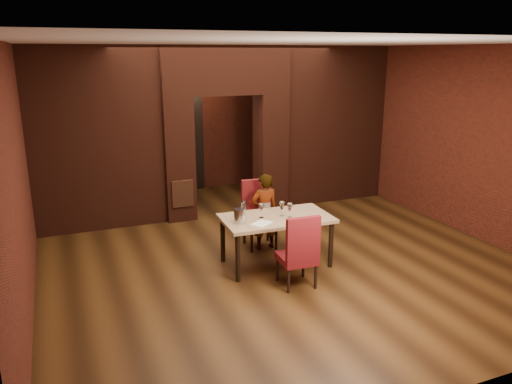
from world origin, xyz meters
TOP-DOWN VIEW (x-y plane):
  - floor at (0.00, 0.00)m, footprint 8.00×8.00m
  - ceiling at (0.00, 0.00)m, footprint 7.00×8.00m
  - wall_back at (0.00, 4.00)m, footprint 7.00×0.04m
  - wall_front at (0.00, -4.00)m, footprint 7.00×0.04m
  - wall_left at (-3.50, 0.00)m, footprint 0.04×8.00m
  - wall_right at (3.50, 0.00)m, footprint 0.04×8.00m
  - pillar_left at (-0.95, 2.00)m, footprint 0.55×0.55m
  - pillar_right at (0.95, 2.00)m, footprint 0.55×0.55m
  - lintel at (0.00, 2.00)m, footprint 2.45×0.55m
  - wing_wall_left at (-2.36, 2.00)m, footprint 2.28×0.35m
  - wing_wall_right at (2.36, 2.00)m, footprint 2.28×0.35m
  - vent_panel at (-0.95, 1.71)m, footprint 0.40×0.03m
  - rear_door at (-0.40, 3.94)m, footprint 0.90×0.08m
  - rear_door_frame at (-0.40, 3.90)m, footprint 1.02×0.04m
  - dining_table at (-0.15, -0.70)m, footprint 1.63×0.96m
  - chair_far at (-0.10, 0.05)m, footprint 0.53×0.53m
  - chair_near at (-0.18, -1.43)m, footprint 0.49×0.49m
  - person_seated at (-0.06, -0.04)m, footprint 0.46×0.31m
  - wine_glass_a at (-0.37, -0.66)m, footprint 0.08×0.08m
  - wine_glass_b at (-0.06, -0.69)m, footprint 0.09×0.09m
  - wine_glass_c at (0.02, -0.79)m, footprint 0.08×0.08m
  - tasting_sheet at (-0.46, -0.89)m, footprint 0.35×0.33m
  - wine_bucket at (-0.74, -0.75)m, footprint 0.17×0.17m
  - water_bottle at (-0.64, -0.65)m, footprint 0.07×0.07m
  - potted_plant at (0.76, 0.26)m, footprint 0.40×0.37m

SIDE VIEW (x-z plane):
  - floor at x=0.00m, z-range 0.00..0.00m
  - potted_plant at x=0.76m, z-range 0.00..0.37m
  - dining_table at x=-0.15m, z-range 0.00..0.75m
  - chair_near at x=-0.18m, z-range 0.00..1.03m
  - chair_far at x=-0.10m, z-range 0.00..1.08m
  - vent_panel at x=-0.95m, z-range 0.30..0.80m
  - person_seated at x=-0.06m, z-range 0.00..1.24m
  - tasting_sheet at x=-0.46m, z-range 0.75..0.75m
  - wine_glass_a at x=-0.37m, z-range 0.75..0.95m
  - wine_bucket at x=-0.74m, z-range 0.75..0.95m
  - wine_glass_c at x=0.02m, z-range 0.75..0.96m
  - wine_glass_b at x=-0.06m, z-range 0.75..0.96m
  - water_bottle at x=-0.64m, z-range 0.75..1.03m
  - rear_door at x=-0.40m, z-range 0.00..2.10m
  - rear_door_frame at x=-0.40m, z-range -0.06..2.16m
  - pillar_left at x=-0.95m, z-range 0.00..2.30m
  - pillar_right at x=0.95m, z-range 0.00..2.30m
  - wall_back at x=0.00m, z-range 0.00..3.20m
  - wall_front at x=0.00m, z-range 0.00..3.20m
  - wall_left at x=-3.50m, z-range 0.00..3.20m
  - wall_right at x=3.50m, z-range 0.00..3.20m
  - wing_wall_left at x=-2.36m, z-range 0.00..3.20m
  - wing_wall_right at x=2.36m, z-range 0.00..3.20m
  - lintel at x=0.00m, z-range 2.30..3.20m
  - ceiling at x=0.00m, z-range 3.18..3.22m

